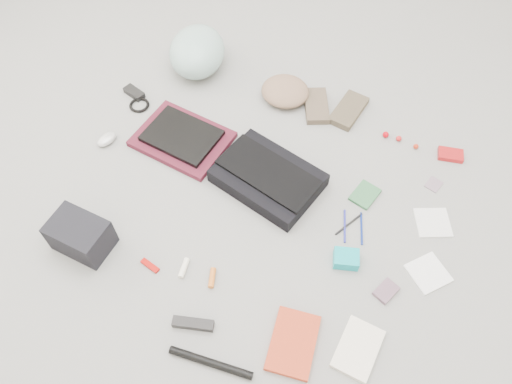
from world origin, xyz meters
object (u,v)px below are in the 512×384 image
at_px(bike_helmet, 197,52).
at_px(book_red, 293,343).
at_px(messenger_bag, 268,178).
at_px(accordion_wallet, 346,259).
at_px(laptop, 182,136).
at_px(camera_bag, 81,235).

xyz_separation_m(bike_helmet, book_red, (0.95, -1.06, -0.09)).
distance_m(messenger_bag, accordion_wallet, 0.46).
xyz_separation_m(messenger_bag, accordion_wallet, (0.41, -0.20, -0.01)).
relative_size(laptop, bike_helmet, 0.93).
distance_m(book_red, accordion_wallet, 0.37).
relative_size(camera_bag, book_red, 0.95).
xyz_separation_m(messenger_bag, book_red, (0.36, -0.57, -0.02)).
bearing_deg(messenger_bag, laptop, -173.45).
distance_m(bike_helmet, accordion_wallet, 1.22).
relative_size(bike_helmet, camera_bag, 1.55).
xyz_separation_m(laptop, accordion_wallet, (0.84, -0.25, -0.01)).
distance_m(camera_bag, book_red, 0.87).
bearing_deg(messenger_bag, accordion_wallet, -14.10).
height_order(messenger_bag, accordion_wallet, messenger_bag).
bearing_deg(accordion_wallet, camera_bag, -177.71).
relative_size(laptop, book_red, 1.37).
bearing_deg(bike_helmet, laptop, -88.00).
distance_m(laptop, book_red, 1.00).
distance_m(camera_bag, accordion_wallet, 0.99).
bearing_deg(book_red, camera_bag, 169.43).
xyz_separation_m(bike_helmet, camera_bag, (0.09, -1.05, -0.03)).
height_order(messenger_bag, laptop, messenger_bag).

